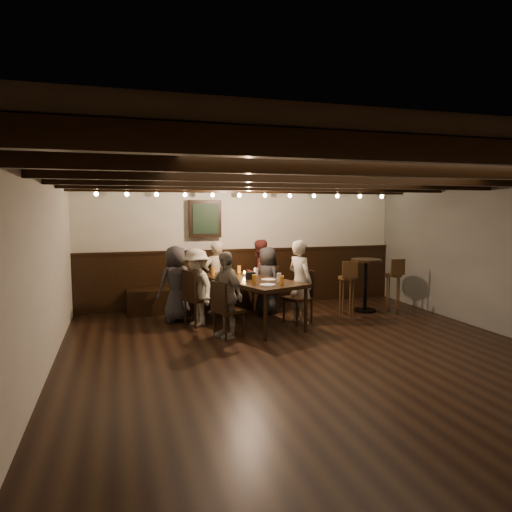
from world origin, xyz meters
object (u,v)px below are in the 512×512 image
object	(u,v)px
person_left_near	(197,287)
bar_stool_right	(393,292)
person_left_far	(226,295)
person_right_near	(267,280)
chair_left_far	(228,320)
dining_table	(249,282)
bar_stool_left	(347,295)
person_bench_left	(176,284)
chair_right_far	(298,307)
high_top_table	(366,277)
person_bench_centre	(216,277)
chair_right_near	(266,299)
person_bench_right	(259,274)
person_right_far	(300,282)
chair_left_near	(198,308)

from	to	relation	value
person_left_near	bar_stool_right	size ratio (longest dim) A/B	1.27
person_left_far	bar_stool_right	world-z (taller)	person_left_far
person_left_near	person_right_near	size ratio (longest dim) A/B	1.04
chair_left_far	dining_table	bearing A→B (deg)	122.07
bar_stool_left	person_bench_left	bearing A→B (deg)	-179.42
person_left_near	bar_stool_right	bearing A→B (deg)	69.21
chair_left_far	bar_stool_right	size ratio (longest dim) A/B	0.85
chair_right_far	high_top_table	size ratio (longest dim) A/B	0.90
person_right_near	person_bench_left	bearing A→B (deg)	74.74
person_bench_centre	person_left_near	world-z (taller)	person_bench_centre
person_bench_centre	chair_right_near	bearing A→B (deg)	140.14
person_right_near	high_top_table	world-z (taller)	person_right_near
dining_table	bar_stool_left	size ratio (longest dim) A/B	2.22
high_top_table	person_right_near	bearing A→B (deg)	167.33
chair_right_near	person_left_near	xyz separation A→B (m)	(-1.38, -0.50, 0.37)
high_top_table	dining_table	bearing A→B (deg)	-173.51
chair_right_far	person_bench_right	bearing A→B (deg)	-7.64
bar_stool_right	dining_table	bearing A→B (deg)	-174.16
chair_right_far	person_right_far	distance (m)	0.43
person_bench_left	bar_stool_left	xyz separation A→B (m)	(3.02, -0.47, -0.28)
bar_stool_left	high_top_table	bearing A→B (deg)	31.81
chair_left_near	person_bench_right	world-z (taller)	person_bench_right
person_bench_left	chair_right_near	bearing A→B (deg)	164.46
person_left_near	bar_stool_left	distance (m)	2.74
person_bench_centre	person_right_near	bearing A→B (deg)	141.34
chair_right_near	person_right_near	world-z (taller)	person_right_near
dining_table	person_right_near	size ratio (longest dim) A/B	1.82
chair_left_near	person_bench_left	world-z (taller)	person_bench_left
chair_right_near	chair_right_far	xyz separation A→B (m)	(0.31, -0.85, 0.01)
person_right_far	person_bench_right	bearing A→B (deg)	-6.34
chair_right_far	person_left_far	world-z (taller)	person_left_far
chair_left_far	high_top_table	xyz separation A→B (m)	(2.89, 0.94, 0.39)
person_left_near	bar_stool_left	size ratio (longest dim) A/B	1.27
person_left_far	person_right_near	bearing A→B (deg)	120.96
person_left_near	person_right_far	size ratio (longest dim) A/B	0.91
person_right_near	bar_stool_right	bearing A→B (deg)	-123.66
chair_left_far	person_right_far	xyz separation A→B (m)	(1.38, 0.50, 0.45)
bar_stool_left	dining_table	bearing A→B (deg)	-168.55
person_bench_right	high_top_table	distance (m)	2.04
person_left_near	bar_stool_right	world-z (taller)	person_left_near
person_right_far	person_left_near	bearing A→B (deg)	59.04
chair_left_far	bar_stool_left	bearing A→B (deg)	87.05
high_top_table	bar_stool_left	size ratio (longest dim) A/B	0.99
chair_left_near	person_bench_centre	bearing A→B (deg)	129.82
person_right_near	chair_right_far	bearing A→B (deg)	178.03
chair_right_far	bar_stool_left	distance (m)	1.07
person_bench_right	person_left_near	xyz separation A→B (m)	(-1.40, -0.99, -0.03)
person_bench_left	person_left_near	xyz separation A→B (m)	(0.29, -0.37, -0.01)
person_bench_left	person_right_far	distance (m)	2.13
chair_right_far	high_top_table	xyz separation A→B (m)	(1.54, 0.45, 0.38)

